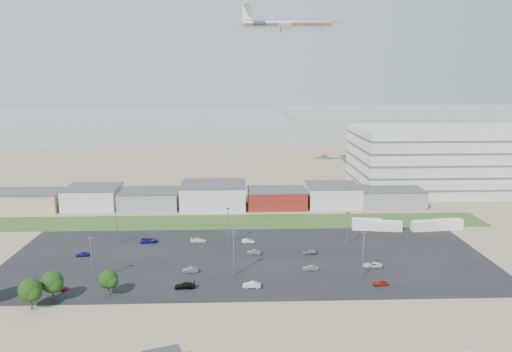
{
  "coord_description": "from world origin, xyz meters",
  "views": [
    {
      "loc": [
        2.45,
        -98.68,
        44.73
      ],
      "look_at": [
        6.99,
        22.0,
        20.6
      ],
      "focal_mm": 35.0,
      "sensor_mm": 36.0,
      "label": 1
    }
  ],
  "objects_px": {
    "parked_car_4": "(190,270)",
    "parked_car_13": "(252,285)",
    "parked_car_9": "(149,240)",
    "parked_car_3": "(185,285)",
    "parked_car_10": "(57,287)",
    "box_trailer_a": "(367,224)",
    "parked_car_1": "(311,268)",
    "parked_car_12": "(309,252)",
    "parked_car_2": "(380,283)",
    "parked_car_7": "(254,252)",
    "parked_car_6": "(199,241)",
    "airliner": "(288,23)",
    "parked_car_0": "(373,265)",
    "parked_car_11": "(248,241)",
    "parked_car_5": "(83,254)"
  },
  "relations": [
    {
      "from": "parked_car_11",
      "to": "parked_car_12",
      "type": "relative_size",
      "value": 0.91
    },
    {
      "from": "box_trailer_a",
      "to": "parked_car_1",
      "type": "relative_size",
      "value": 2.39
    },
    {
      "from": "parked_car_10",
      "to": "parked_car_13",
      "type": "bearing_deg",
      "value": -86.69
    },
    {
      "from": "parked_car_2",
      "to": "parked_car_5",
      "type": "distance_m",
      "value": 73.36
    },
    {
      "from": "parked_car_7",
      "to": "parked_car_9",
      "type": "xyz_separation_m",
      "value": [
        -28.58,
        10.27,
        0.06
      ]
    },
    {
      "from": "parked_car_6",
      "to": "parked_car_10",
      "type": "relative_size",
      "value": 0.99
    },
    {
      "from": "parked_car_1",
      "to": "parked_car_12",
      "type": "height_order",
      "value": "parked_car_1"
    },
    {
      "from": "box_trailer_a",
      "to": "parked_car_10",
      "type": "bearing_deg",
      "value": -143.17
    },
    {
      "from": "parked_car_11",
      "to": "parked_car_12",
      "type": "distance_m",
      "value": 18.19
    },
    {
      "from": "parked_car_2",
      "to": "parked_car_4",
      "type": "height_order",
      "value": "parked_car_4"
    },
    {
      "from": "parked_car_4",
      "to": "parked_car_6",
      "type": "xyz_separation_m",
      "value": [
        0.33,
        21.12,
        0.02
      ]
    },
    {
      "from": "parked_car_2",
      "to": "parked_car_7",
      "type": "bearing_deg",
      "value": -132.81
    },
    {
      "from": "parked_car_2",
      "to": "parked_car_12",
      "type": "bearing_deg",
      "value": -153.02
    },
    {
      "from": "parked_car_4",
      "to": "parked_car_7",
      "type": "height_order",
      "value": "parked_car_4"
    },
    {
      "from": "parked_car_11",
      "to": "parked_car_12",
      "type": "bearing_deg",
      "value": -122.63
    },
    {
      "from": "parked_car_10",
      "to": "parked_car_11",
      "type": "xyz_separation_m",
      "value": [
        41.37,
        29.35,
        -0.07
      ]
    },
    {
      "from": "parked_car_0",
      "to": "parked_car_4",
      "type": "height_order",
      "value": "parked_car_0"
    },
    {
      "from": "parked_car_7",
      "to": "parked_car_10",
      "type": "relative_size",
      "value": 0.83
    },
    {
      "from": "parked_car_12",
      "to": "parked_car_4",
      "type": "bearing_deg",
      "value": -74.39
    },
    {
      "from": "parked_car_3",
      "to": "parked_car_10",
      "type": "distance_m",
      "value": 27.13
    },
    {
      "from": "parked_car_0",
      "to": "parked_car_2",
      "type": "relative_size",
      "value": 1.34
    },
    {
      "from": "parked_car_6",
      "to": "parked_car_7",
      "type": "relative_size",
      "value": 1.19
    },
    {
      "from": "parked_car_3",
      "to": "parked_car_9",
      "type": "bearing_deg",
      "value": -158.84
    },
    {
      "from": "parked_car_1",
      "to": "parked_car_4",
      "type": "xyz_separation_m",
      "value": [
        -28.14,
        -0.25,
        0.01
      ]
    },
    {
      "from": "airliner",
      "to": "parked_car_4",
      "type": "xyz_separation_m",
      "value": [
        -31.98,
        -99.51,
        -65.25
      ]
    },
    {
      "from": "parked_car_0",
      "to": "parked_car_2",
      "type": "bearing_deg",
      "value": -3.87
    },
    {
      "from": "parked_car_2",
      "to": "box_trailer_a",
      "type": "bearing_deg",
      "value": 164.15
    },
    {
      "from": "parked_car_0",
      "to": "parked_car_9",
      "type": "distance_m",
      "value": 60.07
    },
    {
      "from": "parked_car_3",
      "to": "parked_car_13",
      "type": "distance_m",
      "value": 14.43
    },
    {
      "from": "parked_car_4",
      "to": "parked_car_12",
      "type": "relative_size",
      "value": 0.98
    },
    {
      "from": "parked_car_0",
      "to": "parked_car_12",
      "type": "distance_m",
      "value": 16.74
    },
    {
      "from": "parked_car_4",
      "to": "parked_car_11",
      "type": "bearing_deg",
      "value": 140.13
    },
    {
      "from": "parked_car_0",
      "to": "parked_car_10",
      "type": "xyz_separation_m",
      "value": [
        -70.73,
        -10.45,
        0.02
      ]
    },
    {
      "from": "parked_car_0",
      "to": "parked_car_7",
      "type": "relative_size",
      "value": 1.22
    },
    {
      "from": "parked_car_2",
      "to": "parked_car_9",
      "type": "distance_m",
      "value": 63.42
    },
    {
      "from": "parked_car_3",
      "to": "parked_car_7",
      "type": "distance_m",
      "value": 25.65
    },
    {
      "from": "parked_car_13",
      "to": "airliner",
      "type": "bearing_deg",
      "value": 173.66
    },
    {
      "from": "parked_car_4",
      "to": "parked_car_12",
      "type": "distance_m",
      "value": 31.38
    },
    {
      "from": "parked_car_1",
      "to": "parked_car_7",
      "type": "bearing_deg",
      "value": -132.8
    },
    {
      "from": "parked_car_13",
      "to": "parked_car_7",
      "type": "bearing_deg",
      "value": 179.72
    },
    {
      "from": "parked_car_11",
      "to": "parked_car_4",
      "type": "bearing_deg",
      "value": 144.62
    },
    {
      "from": "parked_car_2",
      "to": "parked_car_9",
      "type": "relative_size",
      "value": 0.7
    },
    {
      "from": "parked_car_1",
      "to": "parked_car_10",
      "type": "relative_size",
      "value": 0.82
    },
    {
      "from": "parked_car_2",
      "to": "parked_car_13",
      "type": "height_order",
      "value": "parked_car_13"
    },
    {
      "from": "airliner",
      "to": "parked_car_12",
      "type": "relative_size",
      "value": 11.27
    },
    {
      "from": "parked_car_4",
      "to": "parked_car_9",
      "type": "bearing_deg",
      "value": -154.26
    },
    {
      "from": "parked_car_4",
      "to": "parked_car_13",
      "type": "height_order",
      "value": "parked_car_13"
    },
    {
      "from": "parked_car_5",
      "to": "parked_car_9",
      "type": "relative_size",
      "value": 0.74
    },
    {
      "from": "parked_car_3",
      "to": "parked_car_5",
      "type": "bearing_deg",
      "value": -128.18
    },
    {
      "from": "parked_car_6",
      "to": "parked_car_7",
      "type": "height_order",
      "value": "parked_car_6"
    }
  ]
}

